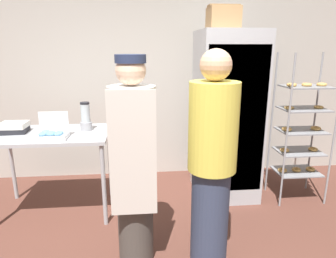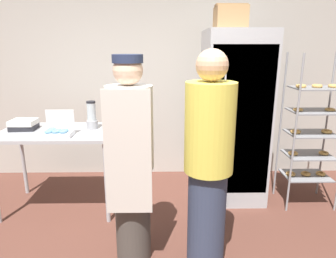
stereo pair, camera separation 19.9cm
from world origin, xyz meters
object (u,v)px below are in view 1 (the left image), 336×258
baking_rack (301,130)px  blender_pitcher (86,118)px  binder_stack (14,128)px  donut_box (52,134)px  refrigerator (227,116)px  person_baker (134,161)px  person_customer (212,164)px  cardboard_storage_box (223,18)px

baking_rack → blender_pitcher: (-2.46, 0.02, 0.19)m
blender_pitcher → binder_stack: (-0.75, -0.02, -0.08)m
donut_box → binder_stack: bearing=149.6°
baking_rack → refrigerator: bearing=165.7°
person_baker → binder_stack: bearing=143.3°
person_baker → person_customer: bearing=-11.0°
refrigerator → person_customer: bearing=-110.7°
binder_stack → person_baker: size_ratio=0.16×
blender_pitcher → person_baker: bearing=-61.5°
person_baker → donut_box: bearing=140.1°
donut_box → cardboard_storage_box: 2.19m
cardboard_storage_box → binder_stack: bearing=-175.0°
binder_stack → person_customer: person_customer is taller
person_customer → baking_rack: bearing=38.8°
cardboard_storage_box → donut_box: bearing=-165.4°
baking_rack → cardboard_storage_box: 1.57m
cardboard_storage_box → blender_pitcher: bearing=-173.3°
refrigerator → cardboard_storage_box: 1.12m
baking_rack → person_customer: size_ratio=0.98×
refrigerator → blender_pitcher: 1.63m
donut_box → person_customer: 1.63m
refrigerator → person_baker: refrigerator is taller
refrigerator → blender_pitcher: (-1.62, -0.19, 0.06)m
refrigerator → cardboard_storage_box: cardboard_storage_box is taller
blender_pitcher → cardboard_storage_box: (1.52, 0.18, 1.05)m
baking_rack → person_baker: size_ratio=1.00×
donut_box → blender_pitcher: (0.29, 0.29, 0.09)m
donut_box → person_customer: person_customer is taller
refrigerator → blender_pitcher: bearing=-173.3°
donut_box → binder_stack: (-0.46, 0.27, 0.01)m
refrigerator → donut_box: size_ratio=6.71×
person_customer → donut_box: bearing=150.7°
binder_stack → person_customer: size_ratio=0.16×
baking_rack → person_customer: person_customer is taller
cardboard_storage_box → person_customer: bearing=-106.8°
binder_stack → cardboard_storage_box: bearing=5.0°
blender_pitcher → binder_stack: blender_pitcher is taller
baking_rack → blender_pitcher: baking_rack is taller
refrigerator → donut_box: refrigerator is taller
donut_box → person_customer: size_ratio=0.17×
cardboard_storage_box → person_baker: size_ratio=0.19×
refrigerator → binder_stack: bearing=-174.9°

